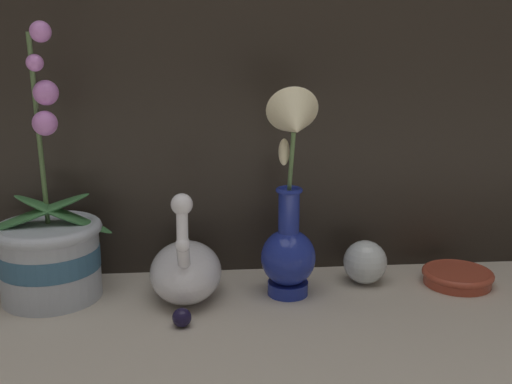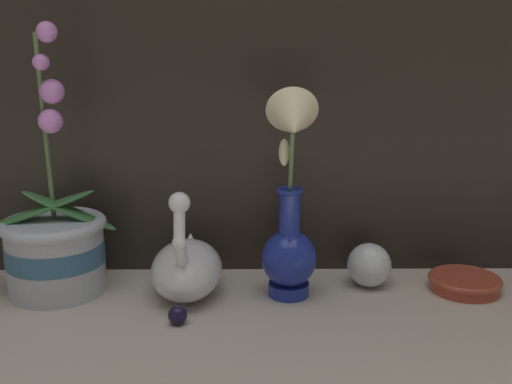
{
  "view_description": "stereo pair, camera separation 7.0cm",
  "coord_description": "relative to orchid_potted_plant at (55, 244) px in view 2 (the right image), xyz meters",
  "views": [
    {
      "loc": [
        -0.08,
        -0.81,
        0.42
      ],
      "look_at": [
        0.0,
        0.13,
        0.19
      ],
      "focal_mm": 42.0,
      "sensor_mm": 36.0,
      "label": 1
    },
    {
      "loc": [
        -0.01,
        -0.81,
        0.42
      ],
      "look_at": [
        0.0,
        0.13,
        0.19
      ],
      "focal_mm": 42.0,
      "sensor_mm": 36.0,
      "label": 2
    }
  ],
  "objects": [
    {
      "name": "amber_dish",
      "position": [
        0.71,
        -0.0,
        -0.07
      ],
      "size": [
        0.13,
        0.13,
        0.03
      ],
      "color": "#A8422D",
      "rests_on": "ground_plane"
    },
    {
      "name": "orchid_potted_plant",
      "position": [
        0.0,
        0.0,
        0.0
      ],
      "size": [
        0.24,
        0.18,
        0.46
      ],
      "color": "#B2BCCC",
      "rests_on": "ground_plane"
    },
    {
      "name": "glass_bauble",
      "position": [
        0.22,
        -0.13,
        -0.07
      ],
      "size": [
        0.03,
        0.03,
        0.03
      ],
      "color": "#191433",
      "rests_on": "ground_plane"
    },
    {
      "name": "glass_sphere",
      "position": [
        0.55,
        0.02,
        -0.05
      ],
      "size": [
        0.08,
        0.08,
        0.08
      ],
      "color": "silver",
      "rests_on": "ground_plane"
    },
    {
      "name": "ground_plane",
      "position": [
        0.34,
        -0.17,
        -0.09
      ],
      "size": [
        2.8,
        2.8,
        0.0
      ],
      "primitive_type": "plane",
      "color": "#BCB2A3"
    },
    {
      "name": "blue_vase",
      "position": [
        0.4,
        -0.04,
        0.05
      ],
      "size": [
        0.09,
        0.14,
        0.36
      ],
      "color": "navy",
      "rests_on": "ground_plane"
    },
    {
      "name": "swan_figurine",
      "position": [
        0.23,
        -0.02,
        -0.03
      ],
      "size": [
        0.12,
        0.21,
        0.2
      ],
      "color": "white",
      "rests_on": "ground_plane"
    }
  ]
}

